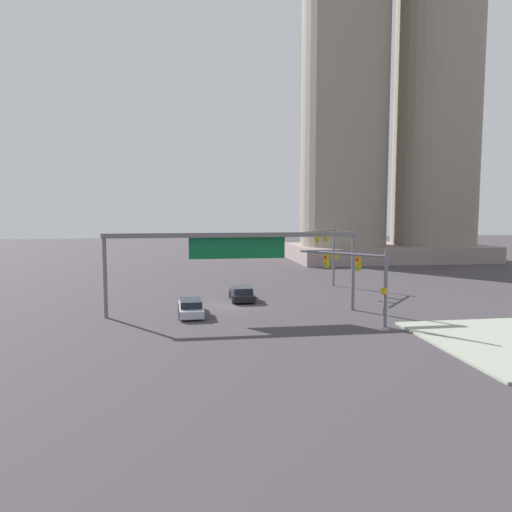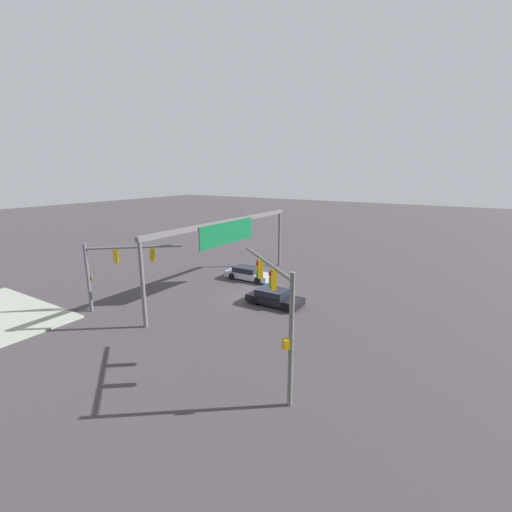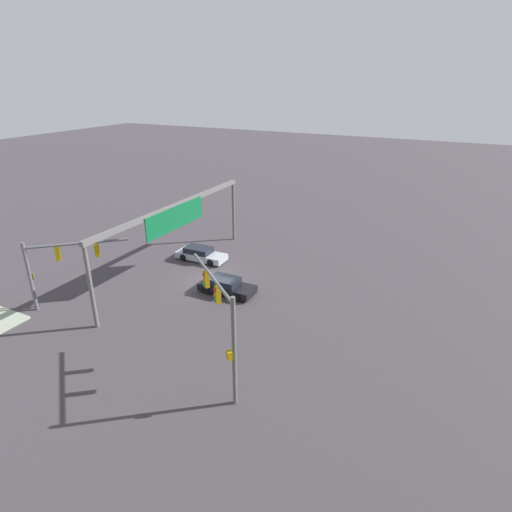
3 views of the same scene
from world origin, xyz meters
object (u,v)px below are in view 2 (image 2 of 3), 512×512
traffic_signal_opposite_side (277,301)px  traffic_signal_near_corner (113,263)px  sedan_car_approaching (274,297)px  sedan_car_waiting_far (248,273)px

traffic_signal_opposite_side → traffic_signal_near_corner: bearing=32.1°
traffic_signal_opposite_side → sedan_car_approaching: traffic_signal_opposite_side is taller
traffic_signal_near_corner → sedan_car_waiting_far: traffic_signal_near_corner is taller
traffic_signal_near_corner → traffic_signal_opposite_side: bearing=-49.6°
sedan_car_approaching → sedan_car_waiting_far: same height
sedan_car_approaching → traffic_signal_near_corner: bearing=-143.1°
traffic_signal_near_corner → sedan_car_waiting_far: 12.63m
traffic_signal_near_corner → sedan_car_waiting_far: size_ratio=1.19×
traffic_signal_near_corner → sedan_car_approaching: size_ratio=1.27×
sedan_car_approaching → sedan_car_waiting_far: 6.89m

